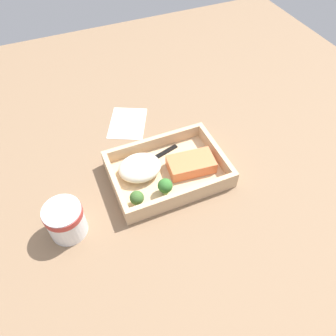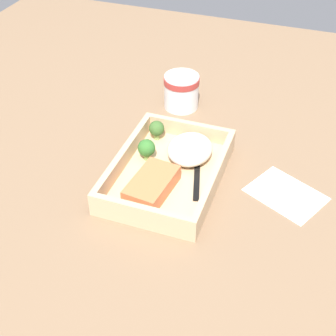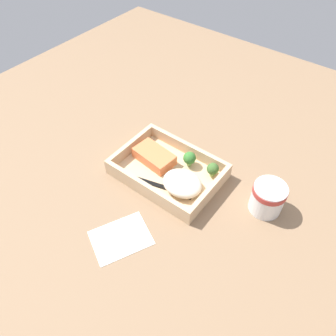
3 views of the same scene
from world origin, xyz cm
name	(u,v)px [view 1 (image 1 of 3)]	position (x,y,z in cm)	size (l,w,h in cm)	color
ground_plane	(168,178)	(0.00, 0.00, -1.00)	(160.00, 160.00, 2.00)	#83664A
takeout_tray	(168,174)	(0.00, 0.00, 0.60)	(27.23, 19.21, 1.20)	tan
tray_rim	(168,167)	(0.00, 0.00, 2.92)	(27.23, 19.21, 3.44)	tan
salmon_fillet	(191,164)	(-5.56, 1.09, 2.73)	(11.03, 6.38, 3.07)	#E77443
mashed_potatoes	(140,168)	(6.27, -2.31, 3.21)	(10.25, 8.66, 4.02)	silver
broccoli_floret_1	(165,186)	(3.00, 5.47, 3.76)	(3.42, 3.42, 4.39)	#7BA153
broccoli_floret_2	(137,198)	(9.92, 6.01, 3.66)	(3.17, 3.17, 4.17)	#81A258
fork	(148,162)	(3.31, -4.74, 1.42)	(15.67, 5.79, 0.44)	black
paper_cup	(65,219)	(25.34, 5.79, 4.40)	(8.06, 8.06, 7.88)	white
receipt_slip	(128,123)	(3.14, -21.82, 0.12)	(9.73, 12.93, 0.24)	white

